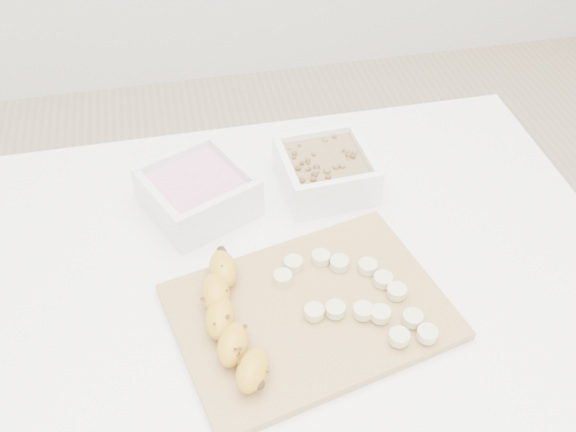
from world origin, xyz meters
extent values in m
cube|color=white|center=(0.00, 0.00, 0.73)|extent=(1.00, 0.70, 0.04)
cylinder|color=white|center=(-0.44, 0.29, 0.35)|extent=(0.05, 0.05, 0.71)
cylinder|color=white|center=(0.44, 0.29, 0.35)|extent=(0.05, 0.05, 0.71)
cube|color=white|center=(-0.13, 0.14, 0.79)|extent=(0.20, 0.20, 0.07)
cube|color=pink|center=(-0.13, 0.14, 0.79)|extent=(0.17, 0.17, 0.04)
cube|color=white|center=(0.09, 0.15, 0.78)|extent=(0.15, 0.15, 0.07)
cube|color=olive|center=(0.09, 0.15, 0.79)|extent=(0.13, 0.13, 0.04)
cube|color=tan|center=(0.00, -0.11, 0.76)|extent=(0.42, 0.34, 0.01)
cylinder|color=beige|center=(-0.03, -0.05, 0.77)|extent=(0.03, 0.03, 0.01)
cylinder|color=beige|center=(0.00, -0.03, 0.77)|extent=(0.03, 0.03, 0.01)
cylinder|color=beige|center=(0.04, -0.03, 0.77)|extent=(0.03, 0.03, 0.01)
cylinder|color=beige|center=(0.06, -0.05, 0.77)|extent=(0.03, 0.03, 0.01)
cylinder|color=beige|center=(0.10, -0.06, 0.77)|extent=(0.03, 0.03, 0.01)
cylinder|color=beige|center=(0.11, -0.09, 0.77)|extent=(0.03, 0.03, 0.01)
cylinder|color=beige|center=(0.13, -0.11, 0.77)|extent=(0.03, 0.03, 0.01)
cylinder|color=beige|center=(0.00, -0.13, 0.77)|extent=(0.03, 0.03, 0.01)
cylinder|color=beige|center=(0.03, -0.13, 0.77)|extent=(0.03, 0.03, 0.01)
cylinder|color=beige|center=(0.07, -0.14, 0.78)|extent=(0.03, 0.03, 0.01)
cylinder|color=beige|center=(0.09, -0.15, 0.78)|extent=(0.03, 0.03, 0.01)
cylinder|color=beige|center=(0.13, -0.16, 0.78)|extent=(0.03, 0.03, 0.01)
cylinder|color=beige|center=(0.14, -0.19, 0.78)|extent=(0.03, 0.03, 0.01)
cylinder|color=beige|center=(0.10, -0.19, 0.78)|extent=(0.03, 0.03, 0.01)
camera|label=1|loc=(-0.14, -0.64, 1.47)|focal=40.00mm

